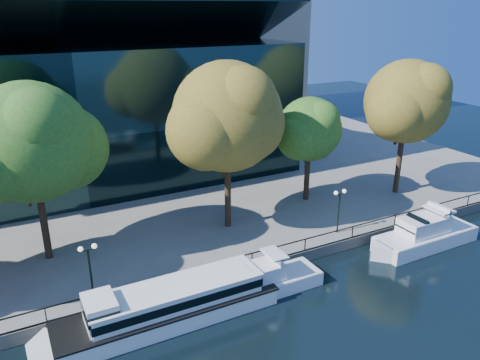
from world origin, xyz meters
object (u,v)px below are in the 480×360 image
tree_3 (229,119)px  tree_4 (311,131)px  cruiser_far (422,235)px  tree_2 (34,145)px  tree_5 (408,103)px  tour_boat (164,305)px  lamp_1 (89,259)px  lamp_2 (339,201)px  cruiser_near (256,283)px

tree_3 → tree_4: size_ratio=1.39×
cruiser_far → tree_2: 32.47m
cruiser_far → tree_5: bearing=56.2°
cruiser_far → tree_4: 14.25m
tour_boat → lamp_1: (-3.84, 3.57, 2.66)m
tree_2 → lamp_1: (1.81, -7.14, -6.36)m
tour_boat → tree_5: bearing=15.7°
tree_3 → tree_4: bearing=11.1°
lamp_2 → tree_3: bearing=144.2°
tour_boat → tree_3: tree_3 is taller
tree_2 → tree_4: bearing=1.0°
tree_4 → lamp_2: (-2.16, -7.57, -4.32)m
tree_4 → cruiser_near: bearing=-138.2°
tour_boat → tree_3: (9.55, 9.19, 9.61)m
lamp_1 → lamp_2: bearing=0.0°
cruiser_near → tree_3: 13.85m
cruiser_far → lamp_2: 7.85m
cruiser_far → tree_5: 14.17m
cruiser_near → cruiser_far: cruiser_far is taller
tour_boat → tree_5: size_ratio=1.16×
cruiser_near → cruiser_far: bearing=-1.7°
cruiser_far → tree_4: (-3.90, 11.68, 7.16)m
cruiser_far → lamp_2: (-6.06, 4.11, 2.84)m
tour_boat → tree_2: (-5.65, 10.72, 9.03)m
lamp_2 → tree_2: bearing=162.7°
tree_2 → tree_5: bearing=-4.1°
tree_4 → tree_5: tree_5 is taller
cruiser_near → tree_5: bearing=20.4°
cruiser_far → lamp_1: bearing=171.4°
tree_5 → tree_2: bearing=175.9°
tree_2 → lamp_2: size_ratio=3.47×
cruiser_far → lamp_1: 27.68m
tree_4 → lamp_1: 24.90m
lamp_1 → cruiser_near: bearing=-18.5°
tour_boat → cruiser_near: bearing=-0.4°
cruiser_far → tree_5: size_ratio=0.79×
cruiser_far → tree_4: size_ratio=1.04×
tree_3 → cruiser_far: bearing=-35.1°
cruiser_near → lamp_1: bearing=161.5°
cruiser_near → lamp_2: (10.37, 3.62, 3.04)m
tour_boat → lamp_1: lamp_1 is taller
cruiser_near → cruiser_far: size_ratio=0.95×
cruiser_far → tree_2: tree_2 is taller
tree_4 → tree_5: size_ratio=0.76×
cruiser_near → lamp_1: lamp_1 is taller
tree_2 → lamp_1: bearing=-75.8°
tour_boat → tree_2: size_ratio=1.17×
tour_boat → cruiser_near: tour_boat is taller
tour_boat → lamp_2: bearing=11.7°
cruiser_near → tree_2: (-12.61, 10.76, 9.40)m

